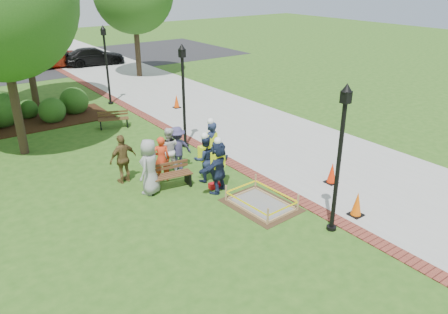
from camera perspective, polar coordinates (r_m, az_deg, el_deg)
ground at (r=14.15m, az=1.23°, el=-5.74°), size 100.00×100.00×0.00m
sidewalk at (r=24.44m, az=-3.66°, el=6.83°), size 6.00×60.00×0.02m
brick_edging at (r=22.94m, az=-10.53°, el=5.41°), size 0.50×60.00×0.03m
mulch_bed at (r=23.32m, az=-23.28°, el=4.19°), size 7.00×3.00×0.05m
parking_lot at (r=38.22m, az=-24.56°, el=10.74°), size 36.00×12.00×0.01m
wet_concrete_pad at (r=13.82m, az=4.87°, el=-5.46°), size 1.83×2.39×0.55m
bench_near at (r=14.94m, az=-7.17°, el=-3.12°), size 1.63×0.77×0.85m
bench_far at (r=21.30m, az=-14.19°, el=4.36°), size 1.47×0.91×0.76m
cone_front at (r=13.74m, az=16.97°, el=-5.96°), size 0.40×0.40×0.79m
cone_back at (r=15.57m, az=13.91°, el=-2.09°), size 0.40×0.40×0.78m
cone_far at (r=23.87m, az=-6.21°, el=7.21°), size 0.37×0.37×0.74m
toolbox at (r=14.91m, az=-1.24°, el=-3.73°), size 0.40×0.24×0.20m
lamp_near at (r=11.96m, az=14.93°, el=0.99°), size 0.28×0.28×4.26m
lamp_mid at (r=17.79m, az=-5.33°, el=8.85°), size 0.28×0.28×4.26m
lamp_far at (r=24.86m, az=-15.14°, el=12.23°), size 0.28×0.28×4.26m
shrub_b at (r=23.58m, az=-26.90°, el=3.70°), size 1.76×1.76×1.76m
shrub_c at (r=23.20m, az=-21.33°, el=4.35°), size 1.29×1.29×1.29m
shrub_d at (r=24.30m, az=-18.81°, el=5.51°), size 1.46×1.46×1.46m
shrub_e at (r=24.32m, az=-24.08°, el=4.73°), size 0.99×0.99×0.99m
casual_person_a at (r=14.45m, az=-9.69°, el=-1.26°), size 0.72×0.67×1.88m
casual_person_b at (r=15.33m, az=-8.17°, el=-0.24°), size 0.61×0.52×1.63m
casual_person_c at (r=15.97m, az=-7.22°, el=0.91°), size 0.64×0.62×1.69m
casual_person_d at (r=15.42m, az=-13.05°, el=-0.24°), size 0.61×0.44×1.75m
casual_person_e at (r=16.11m, az=-6.11°, el=1.11°), size 0.57×0.41×1.67m
hivis_worker_a at (r=14.34m, az=-0.79°, el=-1.06°), size 0.67×0.57×1.93m
hivis_worker_b at (r=15.87m, az=-1.74°, el=1.55°), size 0.70×0.58×2.04m
hivis_worker_c at (r=15.10m, az=-2.51°, el=-0.03°), size 0.59×0.44×1.80m
parked_car_c at (r=37.07m, az=-20.99°, el=10.96°), size 2.13×4.88×1.59m
parked_car_d at (r=36.83m, az=-16.47°, el=11.46°), size 2.56×4.74×1.47m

